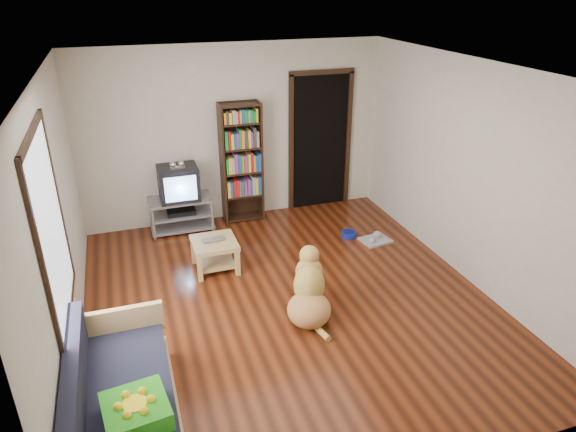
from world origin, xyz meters
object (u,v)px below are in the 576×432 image
object	(u,v)px
crt_tv	(178,182)
bookshelf	(241,157)
laptop	(214,241)
sofa	(121,409)
dog	(309,292)
green_cushion	(136,411)
tv_stand	(181,213)
coffee_table	(215,249)
dog_bowl	(349,234)
grey_rag	(375,240)

from	to	relation	value
crt_tv	bookshelf	size ratio (longest dim) A/B	0.32
crt_tv	laptop	bearing A→B (deg)	-79.62
sofa	dog	world-z (taller)	sofa
laptop	crt_tv	xyz separation A→B (m)	(-0.24, 1.33, 0.33)
green_cushion	tv_stand	bearing A→B (deg)	70.10
bookshelf	coffee_table	size ratio (longest dim) A/B	3.27
laptop	dog_bowl	xyz separation A→B (m)	(2.00, 0.31, -0.37)
sofa	coffee_table	world-z (taller)	sofa
dog_bowl	sofa	size ratio (longest dim) A/B	0.12
laptop	tv_stand	size ratio (longest dim) A/B	0.32
grey_rag	coffee_table	distance (m)	2.31
dog_bowl	bookshelf	world-z (taller)	bookshelf
laptop	tv_stand	distance (m)	1.33
crt_tv	dog	distance (m)	2.83
dog_bowl	tv_stand	xyz separation A→B (m)	(-2.24, 1.00, 0.23)
green_cushion	crt_tv	xyz separation A→B (m)	(0.85, 3.96, 0.25)
grey_rag	dog	distance (m)	2.02
green_cushion	dog_bowl	xyz separation A→B (m)	(3.09, 2.94, -0.46)
crt_tv	sofa	size ratio (longest dim) A/B	0.32
grey_rag	tv_stand	world-z (taller)	tv_stand
sofa	dog_bowl	bearing A→B (deg)	39.33
bookshelf	tv_stand	bearing A→B (deg)	-174.37
tv_stand	dog_bowl	bearing A→B (deg)	-24.04
laptop	tv_stand	bearing A→B (deg)	96.11
crt_tv	coffee_table	bearing A→B (deg)	-79.39
green_cushion	laptop	bearing A→B (deg)	59.75
laptop	bookshelf	world-z (taller)	bookshelf
laptop	coffee_table	bearing A→B (deg)	85.56
dog	sofa	bearing A→B (deg)	-152.08
green_cushion	grey_rag	bearing A→B (deg)	30.72
laptop	crt_tv	distance (m)	1.39
tv_stand	crt_tv	bearing A→B (deg)	90.00
crt_tv	tv_stand	bearing A→B (deg)	-90.00
grey_rag	crt_tv	world-z (taller)	crt_tv
crt_tv	bookshelf	bearing A→B (deg)	4.32
dog_bowl	grey_rag	world-z (taller)	dog_bowl
dog_bowl	dog	size ratio (longest dim) A/B	0.24
green_cushion	coffee_table	size ratio (longest dim) A/B	0.84
grey_rag	tv_stand	distance (m)	2.84
tv_stand	sofa	bearing A→B (deg)	-105.02
coffee_table	dog	distance (m)	1.52
green_cushion	laptop	distance (m)	2.85
dog	tv_stand	bearing A→B (deg)	111.91
green_cushion	bookshelf	xyz separation A→B (m)	(1.80, 4.03, 0.50)
green_cushion	dog	size ratio (longest dim) A/B	0.49
tv_stand	sofa	distance (m)	3.76
sofa	coffee_table	distance (m)	2.65
crt_tv	dog_bowl	bearing A→B (deg)	-24.51
green_cushion	grey_rag	world-z (taller)	green_cushion
tv_stand	crt_tv	world-z (taller)	crt_tv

